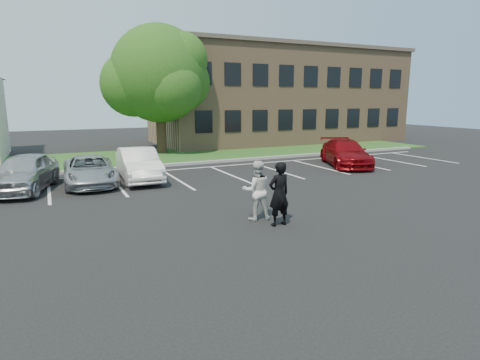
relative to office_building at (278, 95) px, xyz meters
name	(u,v)px	position (x,y,z in m)	size (l,w,h in m)	color
ground_plane	(254,226)	(-14.00, -21.99, -4.16)	(90.00, 90.00, 0.00)	black
curb	(156,166)	(-14.00, -9.99, -4.08)	(40.00, 0.30, 0.15)	gray
grass_strip	(141,157)	(-14.00, -5.99, -4.12)	(44.00, 8.00, 0.08)	#1D471A
stall_lines	(198,174)	(-12.60, -13.04, -4.15)	(34.00, 5.36, 0.01)	silver
office_building	(278,95)	(0.00, 0.00, 0.00)	(22.40, 10.40, 8.30)	#987454
tree	(160,76)	(-12.11, -4.36, 1.19)	(7.80, 7.20, 8.80)	black
man_black_suit	(279,194)	(-13.30, -22.26, -3.17)	(0.72, 0.47, 1.98)	black
man_white_shirt	(257,190)	(-13.62, -21.42, -3.20)	(0.93, 0.72, 1.91)	silver
car_silver_west	(25,172)	(-20.45, -13.59, -3.37)	(1.87, 4.65, 1.59)	#BBBBC0
car_silver_minivan	(90,171)	(-17.87, -13.47, -3.51)	(2.17, 4.70, 1.31)	#ACAFB4
car_white_sedan	(139,164)	(-15.67, -13.38, -3.39)	(1.62, 4.65, 1.53)	silver
car_red_compact	(345,153)	(-3.96, -14.24, -3.42)	(2.07, 5.09, 1.48)	maroon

